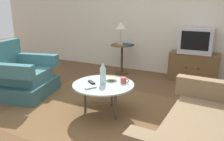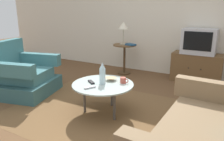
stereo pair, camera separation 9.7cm
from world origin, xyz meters
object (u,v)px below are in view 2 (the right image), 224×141
object	(u,v)px
side_table	(124,53)
tv_stand	(196,68)
television	(199,41)
coffee_table	(103,86)
vase	(102,74)
table_lamp	(123,27)
tv_remote_silver	(90,87)
tv_remote_dark	(91,82)
armchair	(22,76)
book	(131,45)
bowl	(111,79)
mug	(123,80)

from	to	relation	value
side_table	tv_stand	xyz separation A→B (m)	(1.47, 0.21, -0.19)
television	coffee_table	bearing A→B (deg)	-113.49
television	vase	xyz separation A→B (m)	(-0.89, -2.05, -0.23)
table_lamp	tv_remote_silver	world-z (taller)	table_lamp
television	tv_remote_dark	distance (m)	2.37
coffee_table	tv_remote_dark	size ratio (longest dim) A/B	5.51
armchair	book	size ratio (longest dim) A/B	4.48
tv_remote_silver	side_table	bearing A→B (deg)	-137.24
coffee_table	tv_remote_silver	xyz separation A→B (m)	(-0.05, -0.23, 0.04)
tv_remote_dark	bowl	bearing A→B (deg)	-94.55
table_lamp	tv_remote_dark	world-z (taller)	table_lamp
table_lamp	tv_remote_dark	xyz separation A→B (m)	(0.45, -1.88, -0.59)
tv_remote_dark	table_lamp	bearing A→B (deg)	-40.62
television	tv_remote_silver	xyz separation A→B (m)	(-0.94, -2.28, -0.37)
bowl	side_table	bearing A→B (deg)	110.07
coffee_table	television	size ratio (longest dim) A/B	1.36
tv_remote_dark	coffee_table	bearing A→B (deg)	-128.80
side_table	tv_remote_silver	world-z (taller)	side_table
side_table	tv_remote_dark	distance (m)	1.94
table_lamp	bowl	bearing A→B (deg)	-68.99
bowl	vase	bearing A→B (deg)	-99.22
coffee_table	tv_stand	bearing A→B (deg)	66.57
vase	book	world-z (taller)	vase
bowl	tv_remote_silver	xyz separation A→B (m)	(-0.08, -0.40, -0.01)
television	mug	world-z (taller)	television
table_lamp	tv_remote_silver	xyz separation A→B (m)	(0.56, -2.07, -0.59)
coffee_table	mug	size ratio (longest dim) A/B	6.88
armchair	television	xyz separation A→B (m)	(2.47, 2.09, 0.50)
side_table	bowl	xyz separation A→B (m)	(0.61, -1.67, -0.02)
bowl	book	bearing A→B (deg)	105.37
tv_remote_dark	mug	bearing A→B (deg)	-116.94
side_table	mug	distance (m)	1.88
coffee_table	side_table	size ratio (longest dim) A/B	1.28
television	tv_remote_dark	xyz separation A→B (m)	(-1.05, -2.09, -0.37)
mug	bowl	distance (m)	0.20
vase	table_lamp	bearing A→B (deg)	108.30
armchair	book	distance (m)	2.22
mug	coffee_table	bearing A→B (deg)	-145.73
side_table	bowl	bearing A→B (deg)	-69.93
coffee_table	bowl	distance (m)	0.18
armchair	table_lamp	bearing A→B (deg)	138.65
tv_remote_silver	book	distance (m)	2.09
tv_remote_silver	television	bearing A→B (deg)	-174.08
side_table	television	bearing A→B (deg)	7.73
book	tv_remote_silver	bearing A→B (deg)	-59.15
armchair	tv_remote_silver	size ratio (longest dim) A/B	7.18
table_lamp	tv_remote_dark	size ratio (longest dim) A/B	3.14
side_table	television	world-z (taller)	television
mug	tv_remote_silver	distance (m)	0.48
bowl	tv_remote_dark	world-z (taller)	bowl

